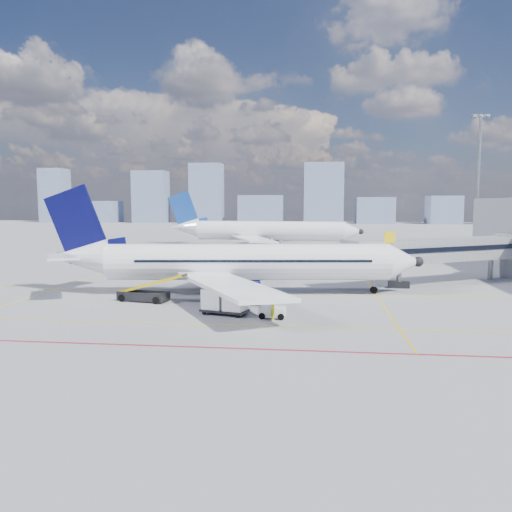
{
  "coord_description": "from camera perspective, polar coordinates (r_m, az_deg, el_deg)",
  "views": [
    {
      "loc": [
        7.54,
        -42.65,
        9.22
      ],
      "look_at": [
        1.97,
        6.3,
        4.0
      ],
      "focal_mm": 35.0,
      "sensor_mm": 36.0,
      "label": 1
    }
  ],
  "objects": [
    {
      "name": "ground",
      "position": [
        44.29,
        -3.48,
        -5.98
      ],
      "size": [
        420.0,
        420.0,
        0.0
      ],
      "primitive_type": "plane",
      "color": "gray",
      "rests_on": "ground"
    },
    {
      "name": "cargo_dolly",
      "position": [
        41.62,
        -3.63,
        -5.12
      ],
      "size": [
        4.19,
        2.69,
        2.12
      ],
      "rotation": [
        0.0,
        0.0,
        -0.27
      ],
      "color": "black",
      "rests_on": "ground"
    },
    {
      "name": "belt_loader",
      "position": [
        48.29,
        -12.58,
        -4.23
      ],
      "size": [
        7.02,
        2.94,
        2.82
      ],
      "rotation": [
        0.0,
        0.0,
        -0.21
      ],
      "color": "black",
      "rests_on": "ground"
    },
    {
      "name": "main_aircraft",
      "position": [
        50.69,
        -2.72,
        -0.75
      ],
      "size": [
        38.13,
        33.16,
        11.16
      ],
      "rotation": [
        0.0,
        0.0,
        0.12
      ],
      "color": "white",
      "rests_on": "ground"
    },
    {
      "name": "baggage_tug",
      "position": [
        40.36,
        1.74,
        -6.15
      ],
      "size": [
        2.19,
        1.42,
        1.46
      ],
      "rotation": [
        0.0,
        0.0,
        -0.08
      ],
      "color": "white",
      "rests_on": "ground"
    },
    {
      "name": "distant_skyline",
      "position": [
        232.89,
        3.97,
        6.41
      ],
      "size": [
        245.28,
        15.69,
        27.71
      ],
      "color": "gray",
      "rests_on": "ground"
    },
    {
      "name": "jet_bridge",
      "position": [
        61.91,
        21.41,
        0.55
      ],
      "size": [
        23.55,
        15.78,
        6.3
      ],
      "color": "gray",
      "rests_on": "ground"
    },
    {
      "name": "second_aircraft",
      "position": [
        108.46,
        0.59,
        2.88
      ],
      "size": [
        42.88,
        37.33,
        12.52
      ],
      "rotation": [
        0.0,
        0.0,
        -0.08
      ],
      "color": "white",
      "rests_on": "ground"
    },
    {
      "name": "apron_markings",
      "position": [
        40.65,
        -5.25,
        -7.08
      ],
      "size": [
        90.0,
        35.12,
        0.01
      ],
      "color": "#E4B70C",
      "rests_on": "ground"
    },
    {
      "name": "floodlight_mast_ne",
      "position": [
        102.38,
        24.04,
        7.98
      ],
      "size": [
        3.2,
        0.61,
        25.45
      ],
      "color": "slate",
      "rests_on": "ground"
    },
    {
      "name": "ramp_worker",
      "position": [
        39.63,
        1.96,
        -6.15
      ],
      "size": [
        0.42,
        0.63,
        1.7
      ],
      "primitive_type": "imported",
      "rotation": [
        0.0,
        0.0,
        1.56
      ],
      "color": "yellow",
      "rests_on": "ground"
    }
  ]
}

